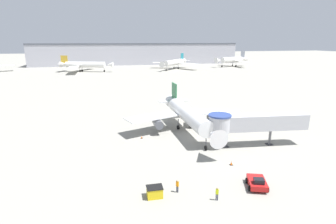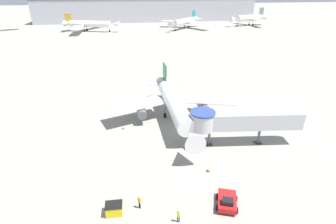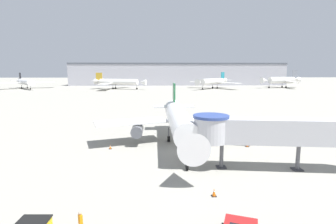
# 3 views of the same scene
# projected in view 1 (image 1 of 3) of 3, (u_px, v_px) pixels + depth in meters

# --- Properties ---
(ground_plane) EXTENTS (800.00, 800.00, 0.00)m
(ground_plane) POSITION_uv_depth(u_px,v_px,m) (193.00, 138.00, 52.40)
(ground_plane) COLOR gray
(main_airplane) EXTENTS (26.41, 28.09, 8.86)m
(main_airplane) POSITION_uv_depth(u_px,v_px,m) (187.00, 114.00, 55.12)
(main_airplane) COLOR white
(main_airplane) RESTS_ON ground_plane
(jet_bridge) EXTENTS (18.49, 5.38, 6.19)m
(jet_bridge) POSITION_uv_depth(u_px,v_px,m) (251.00, 122.00, 47.35)
(jet_bridge) COLOR #B7B7BC
(jet_bridge) RESTS_ON ground_plane
(pushback_tug_red) EXTENTS (3.33, 4.03, 1.69)m
(pushback_tug_red) POSITION_uv_depth(u_px,v_px,m) (257.00, 183.00, 34.43)
(pushback_tug_red) COLOR red
(pushback_tug_red) RESTS_ON ground_plane
(service_container_yellow) EXTENTS (2.07, 1.60, 1.36)m
(service_container_yellow) POSITION_uv_depth(u_px,v_px,m) (155.00, 192.00, 32.43)
(service_container_yellow) COLOR yellow
(service_container_yellow) RESTS_ON ground_plane
(traffic_cone_near_nose) EXTENTS (0.46, 0.46, 0.75)m
(traffic_cone_near_nose) POSITION_uv_depth(u_px,v_px,m) (231.00, 163.00, 40.85)
(traffic_cone_near_nose) COLOR black
(traffic_cone_near_nose) RESTS_ON ground_plane
(traffic_cone_port_wing) EXTENTS (0.40, 0.40, 0.66)m
(traffic_cone_port_wing) POSITION_uv_depth(u_px,v_px,m) (142.00, 137.00, 52.02)
(traffic_cone_port_wing) COLOR black
(traffic_cone_port_wing) RESTS_ON ground_plane
(traffic_cone_starboard_wing) EXTENTS (0.47, 0.47, 0.78)m
(traffic_cone_starboard_wing) POSITION_uv_depth(u_px,v_px,m) (233.00, 128.00, 56.99)
(traffic_cone_starboard_wing) COLOR black
(traffic_cone_starboard_wing) RESTS_ON ground_plane
(ground_crew_marshaller) EXTENTS (0.36, 0.39, 1.76)m
(ground_crew_marshaller) POSITION_uv_depth(u_px,v_px,m) (177.00, 185.00, 33.32)
(ground_crew_marshaller) COLOR #1E2338
(ground_crew_marshaller) RESTS_ON ground_plane
(ground_crew_wing_walker) EXTENTS (0.38, 0.28, 1.75)m
(ground_crew_wing_walker) POSITION_uv_depth(u_px,v_px,m) (217.00, 193.00, 31.63)
(ground_crew_wing_walker) COLOR #1E2338
(ground_crew_wing_walker) RESTS_ON ground_plane
(background_jet_gray_tail) EXTENTS (29.02, 27.42, 11.41)m
(background_jet_gray_tail) POSITION_uv_depth(u_px,v_px,m) (233.00, 60.00, 195.18)
(background_jet_gray_tail) COLOR white
(background_jet_gray_tail) RESTS_ON ground_plane
(background_jet_gold_tail) EXTENTS (33.58, 35.22, 9.94)m
(background_jet_gold_tail) POSITION_uv_depth(u_px,v_px,m) (84.00, 65.00, 162.75)
(background_jet_gold_tail) COLOR white
(background_jet_gold_tail) RESTS_ON ground_plane
(background_jet_teal_tail) EXTENTS (28.82, 28.89, 10.22)m
(background_jet_teal_tail) POSITION_uv_depth(u_px,v_px,m) (175.00, 62.00, 178.02)
(background_jet_teal_tail) COLOR white
(background_jet_teal_tail) RESTS_ON ground_plane
(terminal_building) EXTENTS (164.53, 25.05, 17.02)m
(terminal_building) POSITION_uv_depth(u_px,v_px,m) (138.00, 54.00, 216.97)
(terminal_building) COLOR #A8A8B2
(terminal_building) RESTS_ON ground_plane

